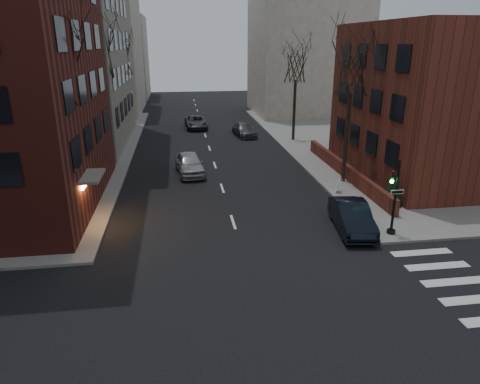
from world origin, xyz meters
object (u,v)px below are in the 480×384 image
tree_right_b (296,64)px  sandwich_board (340,185)px  tree_left_a (59,66)px  evergreen_shrub (393,188)px  car_lane_silver (190,164)px  car_lane_gray (244,130)px  tree_right_a (352,68)px  streetlamp_far (131,91)px  parked_sedan (352,217)px  streetlamp_near (104,121)px  traffic_signal (394,202)px  tree_left_b (98,52)px  tree_left_c (120,58)px  car_lane_far (196,122)px

tree_right_b → sandwich_board: tree_right_b is taller
tree_left_a → evergreen_shrub: (18.73, -1.16, -7.22)m
car_lane_silver → car_lane_gray: 14.76m
car_lane_silver → car_lane_gray: bearing=58.4°
tree_right_a → evergreen_shrub: tree_right_a is taller
tree_right_a → streetlamp_far: (-17.00, 24.00, -3.79)m
parked_sedan → sandwich_board: bearing=82.6°
streetlamp_near → parked_sedan: size_ratio=1.32×
tree_right_b → streetlamp_near: size_ratio=1.46×
traffic_signal → car_lane_silver: traffic_signal is taller
streetlamp_near → tree_left_a: bearing=-94.3°
traffic_signal → streetlamp_near: 20.86m
parked_sedan → evergreen_shrub: bearing=44.8°
tree_left_b → car_lane_silver: (6.67, -4.22, -8.09)m
tree_left_c → car_lane_gray: 15.70m
car_lane_gray → tree_left_b: bearing=-151.9°
tree_right_b → traffic_signal: bearing=-92.1°
traffic_signal → tree_right_a: size_ratio=0.41×
streetlamp_far → car_lane_gray: streetlamp_far is taller
tree_left_c → car_lane_far: bearing=1.7°
streetlamp_near → car_lane_gray: (12.39, 13.12, -3.55)m
tree_left_c → car_lane_far: 10.84m
car_lane_far → parked_sedan: bearing=-79.8°
tree_right_b → parked_sedan: size_ratio=1.93×
streetlamp_near → car_lane_gray: 18.39m
tree_left_b → streetlamp_near: (0.60, -4.00, -4.68)m
tree_left_b → evergreen_shrub: bearing=-35.1°
tree_right_b → car_lane_far: tree_right_b is taller
tree_left_c → evergreen_shrub: (18.73, -27.16, -6.78)m
traffic_signal → tree_left_b: size_ratio=0.37×
tree_left_c → tree_right_b: bearing=-24.4°
car_lane_silver → streetlamp_near: bearing=171.6°
tree_left_b → tree_left_c: 14.03m
streetlamp_near → car_lane_far: 20.00m
tree_left_a → tree_left_c: size_ratio=1.06×
tree_left_b → car_lane_gray: bearing=35.1°
tree_right_a → parked_sedan: (-2.60, -8.00, -7.25)m
tree_left_b → streetlamp_near: bearing=-81.5°
car_lane_silver → car_lane_far: bearing=79.7°
tree_left_c → car_lane_silver: size_ratio=2.02×
tree_right_a → streetlamp_far: tree_right_a is taller
car_lane_silver → car_lane_far: size_ratio=0.93×
car_lane_silver → sandwich_board: bearing=-38.0°
sandwich_board → tree_left_b: bearing=167.6°
car_lane_far → sandwich_board: bearing=-73.7°
streetlamp_near → car_lane_silver: 6.97m
streetlamp_near → evergreen_shrub: bearing=-26.8°
streetlamp_far → tree_left_b: bearing=-92.1°
tree_left_a → car_lane_gray: bearing=58.4°
tree_right_a → traffic_signal: bearing=-95.5°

